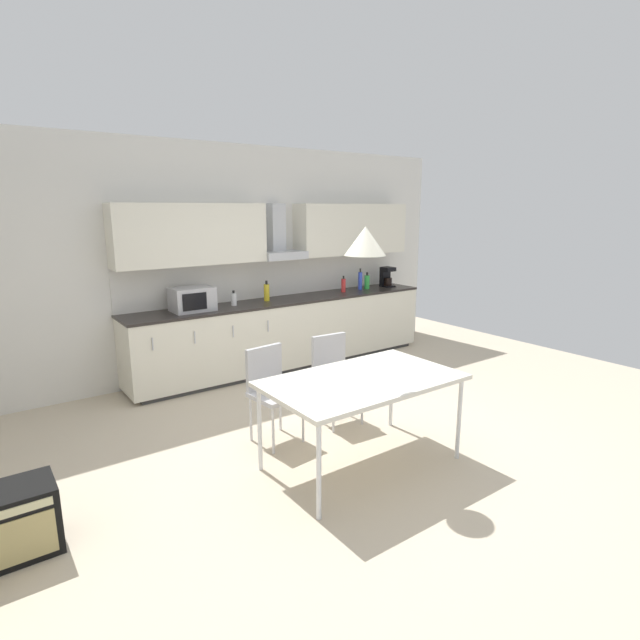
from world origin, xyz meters
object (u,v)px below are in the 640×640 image
(guitar_amp, at_px, (11,522))
(chair_far_right, at_px, (334,369))
(bottle_yellow, at_px, (267,292))
(bottle_green, at_px, (367,282))
(bottle_white, at_px, (234,299))
(chair_far_left, at_px, (271,384))
(bottle_blue, at_px, (360,281))
(bottle_red, at_px, (343,285))
(microwave, at_px, (192,299))
(pendant_lamp, at_px, (365,241))
(coffee_maker, at_px, (387,277))
(dining_table, at_px, (362,383))

(guitar_amp, bearing_deg, chair_far_right, 8.92)
(bottle_yellow, height_order, bottle_green, bottle_yellow)
(bottle_white, height_order, chair_far_left, bottle_white)
(bottle_blue, distance_m, bottle_yellow, 1.58)
(bottle_white, distance_m, bottle_red, 1.73)
(chair_far_right, bearing_deg, bottle_yellow, 80.68)
(bottle_blue, height_order, bottle_white, bottle_blue)
(microwave, relative_size, pendant_lamp, 1.50)
(coffee_maker, distance_m, bottle_blue, 0.52)
(bottle_blue, height_order, chair_far_left, bottle_blue)
(bottle_yellow, relative_size, pendant_lamp, 0.82)
(bottle_red, distance_m, chair_far_right, 2.41)
(coffee_maker, height_order, bottle_yellow, coffee_maker)
(bottle_yellow, height_order, chair_far_left, bottle_yellow)
(bottle_red, xyz_separation_m, chair_far_right, (-1.54, -1.79, -0.49))
(chair_far_right, height_order, pendant_lamp, pendant_lamp)
(bottle_white, relative_size, guitar_amp, 0.36)
(bottle_blue, xyz_separation_m, bottle_red, (-0.34, -0.03, -0.03))
(chair_far_left, bearing_deg, microwave, 90.05)
(microwave, bearing_deg, guitar_amp, -133.33)
(bottle_red, xyz_separation_m, dining_table, (-1.90, -2.64, -0.30))
(bottle_white, relative_size, chair_far_left, 0.22)
(bottle_white, relative_size, chair_far_right, 0.22)
(microwave, bearing_deg, coffee_maker, 0.48)
(chair_far_right, bearing_deg, pendant_lamp, -113.06)
(pendant_lamp, bearing_deg, coffee_maker, 43.96)
(bottle_white, bearing_deg, guitar_amp, -139.62)
(chair_far_right, xyz_separation_m, pendant_lamp, (-0.36, -0.85, 1.33))
(bottle_white, bearing_deg, microwave, -178.04)
(bottle_yellow, relative_size, chair_far_left, 0.30)
(microwave, xyz_separation_m, chair_far_right, (0.73, -1.79, -0.53))
(bottle_green, bearing_deg, bottle_blue, 171.57)
(bottle_green, bearing_deg, chair_far_left, -146.45)
(chair_far_right, bearing_deg, bottle_green, 42.12)
(coffee_maker, bearing_deg, guitar_amp, -156.66)
(bottle_blue, relative_size, bottle_white, 1.67)
(microwave, relative_size, bottle_red, 2.04)
(guitar_amp, bearing_deg, chair_far_left, 11.92)
(coffee_maker, xyz_separation_m, dining_table, (-2.76, -2.67, -0.35))
(chair_far_left, distance_m, pendant_lamp, 1.62)
(chair_far_right, bearing_deg, coffee_maker, 37.07)
(bottle_green, xyz_separation_m, pendant_lamp, (-2.36, -2.66, 0.84))
(chair_far_left, bearing_deg, bottle_white, 73.37)
(dining_table, distance_m, chair_far_left, 0.94)
(bottle_yellow, bearing_deg, bottle_white, -175.99)
(chair_far_left, height_order, pendant_lamp, pendant_lamp)
(microwave, xyz_separation_m, bottle_red, (2.27, 0.00, -0.04))
(chair_far_right, distance_m, guitar_amp, 2.89)
(coffee_maker, xyz_separation_m, pendant_lamp, (-2.76, -2.67, 0.79))
(bottle_red, bearing_deg, dining_table, -125.74)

